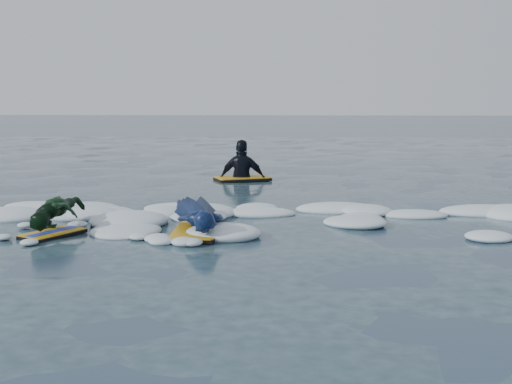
% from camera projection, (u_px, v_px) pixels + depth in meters
% --- Properties ---
extents(ground, '(120.00, 120.00, 0.00)m').
position_uv_depth(ground, '(160.00, 234.00, 8.42)').
color(ground, '#1B3341').
rests_on(ground, ground).
extents(foam_band, '(12.00, 3.10, 0.30)m').
position_uv_depth(foam_band, '(174.00, 219.00, 9.45)').
color(foam_band, white).
rests_on(foam_band, ground).
extents(prone_woman_unit, '(0.99, 1.71, 0.42)m').
position_uv_depth(prone_woman_unit, '(198.00, 217.00, 8.46)').
color(prone_woman_unit, black).
rests_on(prone_woman_unit, ground).
extents(prone_child_unit, '(0.77, 1.27, 0.47)m').
position_uv_depth(prone_child_unit, '(57.00, 215.00, 8.41)').
color(prone_child_unit, black).
rests_on(prone_child_unit, ground).
extents(waiting_rider_unit, '(1.31, 1.03, 1.74)m').
position_uv_depth(waiting_rider_unit, '(242.00, 180.00, 13.81)').
color(waiting_rider_unit, black).
rests_on(waiting_rider_unit, ground).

